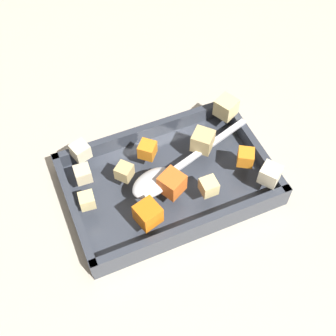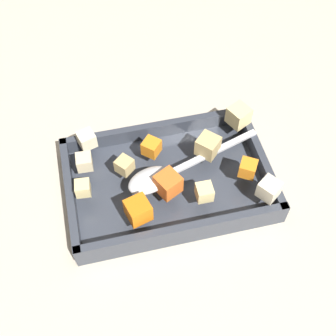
# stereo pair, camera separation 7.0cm
# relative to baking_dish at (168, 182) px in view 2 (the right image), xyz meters

# --- Properties ---
(ground_plane) EXTENTS (4.00, 4.00, 0.00)m
(ground_plane) POSITION_rel_baking_dish_xyz_m (-0.00, -0.01, -0.01)
(ground_plane) COLOR #BCB29E
(baking_dish) EXTENTS (0.32, 0.21, 0.04)m
(baking_dish) POSITION_rel_baking_dish_xyz_m (0.00, 0.00, 0.00)
(baking_dish) COLOR #333842
(baking_dish) RESTS_ON ground_plane
(carrot_chunk_far_left) EXTENTS (0.04, 0.04, 0.03)m
(carrot_chunk_far_left) POSITION_rel_baking_dish_xyz_m (0.01, 0.03, 0.05)
(carrot_chunk_far_left) COLOR orange
(carrot_chunk_far_left) RESTS_ON baking_dish
(carrot_chunk_near_spoon) EXTENTS (0.04, 0.04, 0.03)m
(carrot_chunk_near_spoon) POSITION_rel_baking_dish_xyz_m (0.02, -0.04, 0.04)
(carrot_chunk_near_spoon) COLOR orange
(carrot_chunk_near_spoon) RESTS_ON baking_dish
(carrot_chunk_rim_edge) EXTENTS (0.04, 0.04, 0.03)m
(carrot_chunk_rim_edge) POSITION_rel_baking_dish_xyz_m (0.06, 0.07, 0.05)
(carrot_chunk_rim_edge) COLOR orange
(carrot_chunk_rim_edge) RESTS_ON baking_dish
(carrot_chunk_back_center) EXTENTS (0.03, 0.03, 0.03)m
(carrot_chunk_back_center) POSITION_rel_baking_dish_xyz_m (-0.12, 0.03, 0.04)
(carrot_chunk_back_center) COLOR orange
(carrot_chunk_back_center) RESTS_ON baking_dish
(potato_chunk_near_right) EXTENTS (0.03, 0.03, 0.02)m
(potato_chunk_near_right) POSITION_rel_baking_dish_xyz_m (0.13, -0.04, 0.04)
(potato_chunk_near_right) COLOR beige
(potato_chunk_near_right) RESTS_ON baking_dish
(potato_chunk_front_center) EXTENTS (0.03, 0.03, 0.03)m
(potato_chunk_front_center) POSITION_rel_baking_dish_xyz_m (0.12, -0.08, 0.04)
(potato_chunk_front_center) COLOR beige
(potato_chunk_front_center) RESTS_ON baking_dish
(potato_chunk_under_handle) EXTENTS (0.02, 0.02, 0.02)m
(potato_chunk_under_handle) POSITION_rel_baking_dish_xyz_m (-0.04, 0.06, 0.04)
(potato_chunk_under_handle) COLOR #E0CC89
(potato_chunk_under_handle) RESTS_ON baking_dish
(potato_chunk_near_left) EXTENTS (0.02, 0.02, 0.02)m
(potato_chunk_near_left) POSITION_rel_baking_dish_xyz_m (0.13, 0.01, 0.04)
(potato_chunk_near_left) COLOR #E0CC89
(potato_chunk_near_left) RESTS_ON baking_dish
(potato_chunk_corner_nw) EXTENTS (0.05, 0.05, 0.03)m
(potato_chunk_corner_nw) POSITION_rel_baking_dish_xyz_m (-0.07, -0.02, 0.05)
(potato_chunk_corner_nw) COLOR tan
(potato_chunk_corner_nw) RESTS_ON baking_dish
(potato_chunk_mid_left) EXTENTS (0.03, 0.03, 0.02)m
(potato_chunk_mid_left) POSITION_rel_baking_dish_xyz_m (0.07, -0.02, 0.04)
(potato_chunk_mid_left) COLOR tan
(potato_chunk_mid_left) RESTS_ON baking_dish
(potato_chunk_center) EXTENTS (0.04, 0.04, 0.03)m
(potato_chunk_center) POSITION_rel_baking_dish_xyz_m (-0.14, -0.07, 0.05)
(potato_chunk_center) COLOR #E0CC89
(potato_chunk_center) RESTS_ON baking_dish
(parsnip_chunk_corner_se) EXTENTS (0.04, 0.04, 0.03)m
(parsnip_chunk_corner_se) POSITION_rel_baking_dish_xyz_m (-0.14, 0.08, 0.04)
(parsnip_chunk_corner_se) COLOR beige
(parsnip_chunk_corner_se) RESTS_ON baking_dish
(serving_spoon) EXTENTS (0.23, 0.10, 0.02)m
(serving_spoon) POSITION_rel_baking_dish_xyz_m (0.02, 0.01, 0.04)
(serving_spoon) COLOR silver
(serving_spoon) RESTS_ON baking_dish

